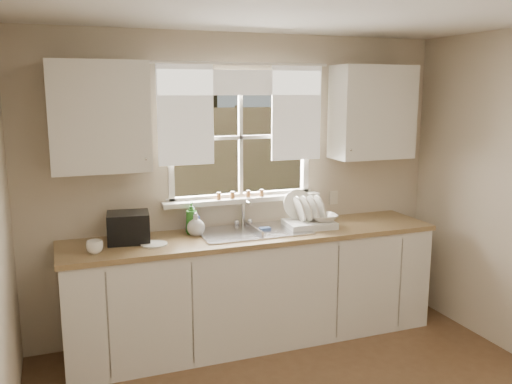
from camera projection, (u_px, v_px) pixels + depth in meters
name	position (u px, v px, depth m)	size (l,w,h in m)	color
room_walls	(377.00, 254.00, 2.69)	(3.62, 4.02, 2.50)	beige
window	(241.00, 157.00, 4.54)	(1.38, 0.16, 1.06)	white
curtains	(243.00, 103.00, 4.41)	(1.50, 0.03, 0.81)	white
base_cabinets	(255.00, 289.00, 4.44)	(3.00, 0.62, 0.87)	silver
countertop	(255.00, 235.00, 4.36)	(3.04, 0.65, 0.04)	olive
upper_cabinet_left	(99.00, 117.00, 3.92)	(0.70, 0.33, 0.80)	silver
upper_cabinet_right	(372.00, 112.00, 4.71)	(0.70, 0.33, 0.80)	silver
wall_outlet	(334.00, 198.00, 4.91)	(0.08, 0.01, 0.12)	beige
sill_jars	(240.00, 194.00, 4.53)	(0.42, 0.04, 0.06)	brown
backyard	(159.00, 14.00, 10.28)	(20.00, 10.00, 6.13)	#335421
sink	(253.00, 240.00, 4.40)	(0.88, 0.52, 0.40)	#B7B7BC
dish_rack	(308.00, 218.00, 4.53)	(0.42, 0.33, 0.30)	white
bowl	(323.00, 218.00, 4.52)	(0.23, 0.23, 0.06)	white
soap_bottle_a	(192.00, 218.00, 4.30)	(0.10, 0.10, 0.26)	#2E7E29
soap_bottle_b	(193.00, 220.00, 4.35)	(0.10, 0.10, 0.21)	#2F4AB2
soap_bottle_c	(196.00, 224.00, 4.27)	(0.14, 0.14, 0.18)	beige
saucer	(154.00, 244.00, 4.01)	(0.20, 0.20, 0.01)	white
cup	(95.00, 247.00, 3.80)	(0.12, 0.12, 0.09)	white
black_appliance	(128.00, 227.00, 4.08)	(0.31, 0.27, 0.23)	black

